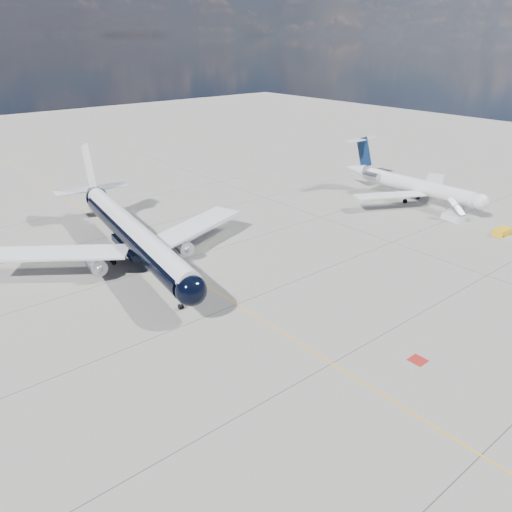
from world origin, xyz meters
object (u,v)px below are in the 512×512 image
object	(u,v)px
regional_jet	(409,183)
main_airliner	(131,232)
boarding_stair	(454,216)
service_tug	(502,232)

from	to	relation	value
regional_jet	main_airliner	bearing A→B (deg)	171.38
regional_jet	boarding_stair	xyz separation A→B (m)	(-3.39, -11.86, -2.63)
regional_jet	service_tug	xyz separation A→B (m)	(-4.29, -20.59, -2.75)
service_tug	boarding_stair	bearing A→B (deg)	88.42
main_airliner	boarding_stair	xyz separation A→B (m)	(49.85, -20.22, -3.36)
main_airliner	boarding_stair	distance (m)	53.90
boarding_stair	service_tug	world-z (taller)	boarding_stair
main_airliner	boarding_stair	size ratio (longest dim) A/B	11.91
main_airliner	regional_jet	bearing A→B (deg)	-0.55
boarding_stair	service_tug	xyz separation A→B (m)	(-0.90, -8.74, -0.13)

